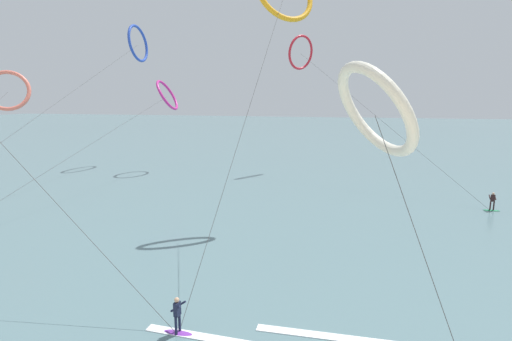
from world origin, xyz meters
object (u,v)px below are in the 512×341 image
Objects in this scene: kite_magenta at (167,95)px; kite_crimson at (301,53)px; surfer_emerald at (492,203)px; surfer_violet at (178,318)px; kite_cobalt at (138,44)px; kite_ivory at (375,111)px; kite_coral at (7,91)px.

kite_crimson is at bearing -81.49° from kite_magenta.
surfer_violet is (-19.38, -24.28, 0.00)m from surfer_emerald.
kite_ivory is at bearing -142.32° from kite_cobalt.
surfer_emerald is 40.19m from kite_magenta.
kite_cobalt is 51.24m from kite_ivory.
kite_crimson is at bearing 7.80° from surfer_violet.
surfer_emerald is at bearing 86.41° from kite_crimson.
kite_crimson is at bearing -17.90° from kite_ivory.
kite_ivory is 40.33m from kite_crimson.
surfer_violet is at bearing 69.64° from kite_ivory.
kite_ivory is (32.42, -38.80, -8.34)m from kite_cobalt.
surfer_emerald is 0.05× the size of kite_magenta.
kite_coral reaches higher than surfer_violet.
kite_magenta is at bearing 7.14° from kite_ivory.
surfer_violet is 0.05× the size of kite_magenta.
kite_coral is at bearing 33.81° from kite_ivory.
kite_coral is (-2.14, -21.66, -7.17)m from kite_cobalt.
kite_ivory is at bearing -149.66° from kite_magenta.
surfer_emerald is 0.15× the size of kite_ivory.
surfer_emerald is 27.24m from kite_ivory.
kite_cobalt is 3.66× the size of kite_ivory.
surfer_violet is 11.86m from kite_ivory.
kite_crimson reaches higher than surfer_emerald.
kite_magenta is (6.68, -4.58, -7.55)m from kite_cobalt.
surfer_emerald is at bearing -111.95° from kite_cobalt.
kite_ivory is 0.32× the size of kite_magenta.
kite_magenta is at bearing 34.01° from surfer_violet.
kite_cobalt is at bearing 50.18° from kite_coral.
kite_coral is at bearing 62.64° from surfer_violet.
kite_cobalt is at bearing 48.98° from kite_magenta.
kite_ivory reaches higher than surfer_violet.
kite_cobalt reaches higher than kite_coral.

